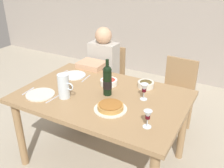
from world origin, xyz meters
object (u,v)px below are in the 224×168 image
(baked_tart, at_px, (110,107))
(salad_bowl, at_px, (109,82))
(dinner_plate_left_setting, at_px, (40,94))
(chair_left, at_px, (109,76))
(wine_bottle, at_px, (107,80))
(wine_glass_left_diner, at_px, (144,89))
(diner_left, at_px, (99,74))
(wine_glass_right_diner, at_px, (148,116))
(dining_table, at_px, (102,104))
(dinner_plate_right_setting, at_px, (74,75))
(olive_bowl, at_px, (146,84))
(chair_right, at_px, (176,92))
(water_pitcher, at_px, (64,87))

(baked_tart, height_order, salad_bowl, same)
(dinner_plate_left_setting, relative_size, chair_left, 0.30)
(wine_bottle, distance_m, salad_bowl, 0.23)
(wine_glass_left_diner, distance_m, chair_left, 1.21)
(chair_left, bearing_deg, diner_left, 89.89)
(wine_bottle, height_order, wine_glass_right_diner, wine_bottle)
(wine_glass_left_diner, height_order, chair_left, wine_glass_left_diner)
(wine_glass_left_diner, bearing_deg, diner_left, 144.51)
(wine_glass_left_diner, distance_m, dinner_plate_left_setting, 0.93)
(baked_tart, bearing_deg, chair_left, 120.14)
(dining_table, xyz_separation_m, baked_tart, (0.19, -0.18, 0.12))
(baked_tart, bearing_deg, dinner_plate_right_setting, 148.45)
(wine_glass_left_diner, xyz_separation_m, dinner_plate_right_setting, (-0.83, 0.12, -0.10))
(wine_bottle, xyz_separation_m, dinner_plate_left_setting, (-0.52, -0.31, -0.13))
(salad_bowl, height_order, olive_bowl, olive_bowl)
(dinner_plate_left_setting, height_order, dinner_plate_right_setting, same)
(dining_table, bearing_deg, chair_left, 116.14)
(dinner_plate_right_setting, bearing_deg, chair_left, 88.06)
(chair_left, height_order, chair_right, same)
(dinner_plate_left_setting, height_order, chair_right, chair_right)
(dinner_plate_right_setting, bearing_deg, wine_glass_left_diner, -8.07)
(dinner_plate_right_setting, height_order, diner_left, diner_left)
(wine_glass_right_diner, bearing_deg, dining_table, 153.85)
(chair_left, bearing_deg, wine_bottle, 118.27)
(dining_table, bearing_deg, diner_left, 123.33)
(dining_table, relative_size, wine_glass_left_diner, 10.08)
(dinner_plate_left_setting, relative_size, diner_left, 0.22)
(chair_right, bearing_deg, wine_bottle, 67.24)
(water_pitcher, relative_size, dinner_plate_left_setting, 0.86)
(salad_bowl, distance_m, chair_right, 0.89)
(wine_bottle, relative_size, salad_bowl, 2.01)
(water_pitcher, xyz_separation_m, olive_bowl, (0.55, 0.53, -0.06))
(wine_bottle, height_order, chair_left, wine_bottle)
(baked_tart, bearing_deg, olive_bowl, 79.44)
(dining_table, bearing_deg, wine_bottle, 43.72)
(olive_bowl, relative_size, wine_glass_left_diner, 1.04)
(chair_left, bearing_deg, baked_tart, 119.52)
(wine_glass_right_diner, height_order, chair_left, wine_glass_right_diner)
(dining_table, height_order, dinner_plate_left_setting, dinner_plate_left_setting)
(dining_table, xyz_separation_m, water_pitcher, (-0.27, -0.20, 0.19))
(wine_bottle, xyz_separation_m, water_pitcher, (-0.30, -0.23, -0.04))
(chair_right, bearing_deg, salad_bowl, 56.26)
(baked_tart, distance_m, wine_glass_right_diner, 0.37)
(wine_glass_left_diner, bearing_deg, dinner_plate_right_setting, 171.93)
(diner_left, bearing_deg, wine_glass_right_diner, 135.57)
(wine_bottle, height_order, salad_bowl, wine_bottle)
(wine_glass_left_diner, bearing_deg, dining_table, -163.58)
(baked_tart, bearing_deg, chair_right, 76.07)
(salad_bowl, bearing_deg, dining_table, -76.54)
(wine_glass_left_diner, bearing_deg, water_pitcher, -154.26)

